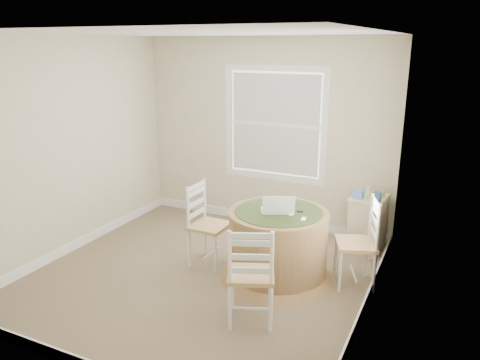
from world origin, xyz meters
The scene contains 14 objects.
room centered at (0.17, 0.16, 1.30)m, with size 3.64×3.64×2.64m.
round_table centered at (0.78, 0.33, 0.42)m, with size 1.26×1.26×0.78m.
chair_left centered at (-0.06, 0.31, 0.47)m, with size 0.42×0.40×0.95m, color white, non-canonical shape.
chair_near centered at (0.86, -0.57, 0.47)m, with size 0.42×0.40×0.95m, color white, non-canonical shape.
chair_right centered at (1.57, 0.54, 0.47)m, with size 0.42×0.40×0.95m, color white, non-canonical shape.
laptop centered at (0.78, 0.29, 0.81)m, with size 0.43×0.42×0.24m.
mouse centered at (0.93, 0.29, 0.78)m, with size 0.06×0.10×0.03m, color white.
phone centered at (1.09, 0.22, 0.78)m, with size 0.04×0.09×0.02m, color #B7BABF.
keys centered at (0.99, 0.41, 0.78)m, with size 0.06×0.05×0.03m, color black.
corner_chest centered at (1.52, 1.50, 0.35)m, with size 0.44×0.57×0.70m.
tissue_box centered at (1.42, 1.39, 0.75)m, with size 0.12×0.12×0.10m, color #5C89D2.
box_yellow centered at (1.60, 1.56, 0.73)m, with size 0.15×0.10×0.06m, color gold.
box_blue centered at (1.62, 1.38, 0.76)m, with size 0.08×0.08×0.12m, color #315995.
cup_cream centered at (1.49, 1.60, 0.74)m, with size 0.07×0.07×0.09m, color beige.
Camera 1 is at (2.43, -4.09, 2.50)m, focal length 35.00 mm.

